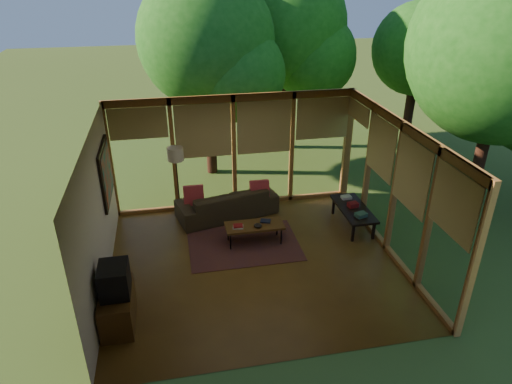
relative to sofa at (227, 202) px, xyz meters
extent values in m
plane|color=brown|center=(0.26, -2.00, -0.33)|extent=(5.50, 5.50, 0.00)
plane|color=silver|center=(0.26, -2.00, 2.37)|extent=(5.50, 5.50, 0.00)
cube|color=silver|center=(-2.49, -2.00, 1.02)|extent=(0.04, 5.00, 2.70)
cube|color=silver|center=(0.26, -4.50, 1.02)|extent=(5.50, 0.04, 2.70)
cube|color=#A46C33|center=(0.26, 0.50, 1.02)|extent=(5.50, 0.12, 2.70)
cube|color=#A46C33|center=(3.01, -2.00, 1.02)|extent=(0.12, 5.00, 2.70)
plane|color=#3B5821|center=(8.26, 6.00, -0.34)|extent=(40.00, 40.00, 0.00)
cylinder|color=#311A12|center=(-0.07, 2.60, 1.96)|extent=(0.28, 0.28, 4.58)
sphere|color=#144F12|center=(-0.07, 2.60, 3.23)|extent=(3.42, 3.42, 3.42)
cylinder|color=#311A12|center=(2.36, 4.15, 2.01)|extent=(0.28, 0.28, 4.68)
sphere|color=#144F12|center=(2.36, 4.15, 3.31)|extent=(3.51, 3.51, 3.51)
cylinder|color=#311A12|center=(5.94, -0.50, 2.03)|extent=(0.28, 0.28, 4.72)
sphere|color=#144F12|center=(5.94, -0.50, 3.34)|extent=(4.12, 4.12, 4.12)
cylinder|color=#311A12|center=(6.16, 3.35, 1.61)|extent=(0.28, 0.28, 3.89)
sphere|color=#144F12|center=(6.16, 3.35, 2.69)|extent=(2.69, 2.69, 2.69)
cube|color=brown|center=(0.16, -1.31, -0.32)|extent=(2.27, 1.61, 0.01)
imported|color=#372D1B|center=(0.00, 0.00, 0.00)|extent=(2.41, 1.39, 0.66)
cube|color=maroon|center=(-0.75, -0.05, 0.27)|extent=(0.44, 0.24, 0.46)
cube|color=maroon|center=(0.75, -0.05, 0.27)|extent=(0.44, 0.23, 0.46)
cube|color=beige|center=(0.05, -1.31, 0.11)|extent=(0.24, 0.19, 0.03)
cube|color=maroon|center=(0.05, -1.31, 0.14)|extent=(0.20, 0.16, 0.03)
cube|color=black|center=(0.65, -1.18, 0.11)|extent=(0.24, 0.21, 0.03)
ellipsoid|color=black|center=(0.45, -1.36, 0.13)|extent=(0.16, 0.16, 0.07)
cube|color=#573717|center=(-2.21, -3.18, -0.03)|extent=(0.50, 1.00, 0.60)
cube|color=black|center=(-2.19, -3.18, 0.52)|extent=(0.45, 0.55, 0.50)
cube|color=#33594A|center=(2.66, -1.41, 0.17)|extent=(0.27, 0.23, 0.09)
cube|color=maroon|center=(2.66, -0.96, 0.17)|extent=(0.24, 0.20, 0.10)
cube|color=beige|center=(2.66, -0.56, 0.15)|extent=(0.23, 0.18, 0.06)
cylinder|color=black|center=(-1.07, 0.28, -0.32)|extent=(0.26, 0.26, 0.03)
cylinder|color=black|center=(-1.07, 0.28, 0.46)|extent=(0.03, 0.03, 1.52)
cylinder|color=beige|center=(-1.07, 0.28, 1.17)|extent=(0.36, 0.36, 0.30)
cube|color=#573717|center=(0.40, -1.26, 0.07)|extent=(1.20, 0.50, 0.05)
cylinder|color=black|center=(-0.13, -1.44, -0.14)|extent=(0.03, 0.03, 0.38)
cylinder|color=black|center=(0.93, -1.44, -0.14)|extent=(0.03, 0.03, 0.38)
cylinder|color=black|center=(-0.13, -1.08, -0.14)|extent=(0.03, 0.03, 0.38)
cylinder|color=black|center=(0.93, -1.08, -0.14)|extent=(0.03, 0.03, 0.38)
cube|color=black|center=(2.66, -1.01, 0.10)|extent=(0.60, 1.40, 0.05)
cube|color=black|center=(2.43, -1.61, -0.13)|extent=(0.05, 0.05, 0.40)
cube|color=black|center=(2.89, -1.61, -0.13)|extent=(0.05, 0.05, 0.40)
cube|color=black|center=(2.43, -0.41, -0.13)|extent=(0.05, 0.05, 0.40)
cube|color=black|center=(2.89, -0.41, -0.13)|extent=(0.05, 0.05, 0.40)
cube|color=black|center=(-2.46, -0.60, 1.22)|extent=(0.05, 1.35, 1.15)
cube|color=#1A7478|center=(-2.43, -0.60, 1.22)|extent=(0.02, 1.20, 1.00)
camera|label=1|loc=(-1.13, -9.20, 4.91)|focal=32.00mm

